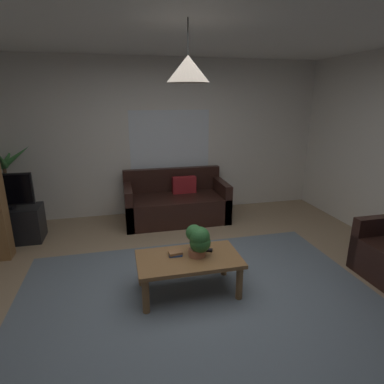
# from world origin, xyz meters

# --- Properties ---
(floor) EXTENTS (5.68, 5.31, 0.02)m
(floor) POSITION_xyz_m (0.00, 0.00, -0.01)
(floor) COLOR #9E8466
(floor) RESTS_ON ground
(rug) EXTENTS (3.69, 2.92, 0.01)m
(rug) POSITION_xyz_m (0.00, -0.20, 0.00)
(rug) COLOR slate
(rug) RESTS_ON ground
(wall_back) EXTENTS (5.80, 0.06, 2.61)m
(wall_back) POSITION_xyz_m (0.00, 2.69, 1.31)
(wall_back) COLOR silver
(wall_back) RESTS_ON ground
(ceiling) EXTENTS (5.68, 5.31, 0.02)m
(ceiling) POSITION_xyz_m (0.00, 0.00, 2.62)
(ceiling) COLOR white
(window_pane) EXTENTS (1.37, 0.01, 1.10)m
(window_pane) POSITION_xyz_m (0.17, 2.66, 1.23)
(window_pane) COLOR white
(couch_under_window) EXTENTS (1.67, 0.82, 0.82)m
(couch_under_window) POSITION_xyz_m (0.17, 2.18, 0.27)
(couch_under_window) COLOR black
(couch_under_window) RESTS_ON ground
(coffee_table) EXTENTS (1.06, 0.59, 0.41)m
(coffee_table) POSITION_xyz_m (-0.08, 0.13, 0.34)
(coffee_table) COLOR olive
(coffee_table) RESTS_ON ground
(book_on_table_0) EXTENTS (0.14, 0.11, 0.02)m
(book_on_table_0) POSITION_xyz_m (-0.20, 0.20, 0.41)
(book_on_table_0) COLOR #2D4C8C
(book_on_table_0) RESTS_ON coffee_table
(book_on_table_1) EXTENTS (0.15, 0.11, 0.03)m
(book_on_table_1) POSITION_xyz_m (-0.20, 0.20, 0.44)
(book_on_table_1) COLOR #99663F
(book_on_table_1) RESTS_ON coffee_table
(remote_on_table_0) EXTENTS (0.17, 0.11, 0.02)m
(remote_on_table_0) POSITION_xyz_m (0.13, 0.23, 0.42)
(remote_on_table_0) COLOR black
(remote_on_table_0) RESTS_ON coffee_table
(potted_plant_on_table) EXTENTS (0.25, 0.25, 0.33)m
(potted_plant_on_table) POSITION_xyz_m (0.03, 0.14, 0.59)
(potted_plant_on_table) COLOR #B77051
(potted_plant_on_table) RESTS_ON coffee_table
(tv_stand) EXTENTS (0.90, 0.44, 0.50)m
(tv_stand) POSITION_xyz_m (-2.29, 1.91, 0.25)
(tv_stand) COLOR black
(tv_stand) RESTS_ON ground
(tv) EXTENTS (0.79, 0.16, 0.50)m
(tv) POSITION_xyz_m (-2.29, 1.89, 0.75)
(tv) COLOR black
(tv) RESTS_ON tv_stand
(potted_palm_corner) EXTENTS (0.80, 0.74, 1.32)m
(potted_palm_corner) POSITION_xyz_m (-2.40, 2.44, 0.56)
(potted_palm_corner) COLOR #4C4C51
(potted_palm_corner) RESTS_ON ground
(pendant_lamp) EXTENTS (0.38, 0.38, 0.51)m
(pendant_lamp) POSITION_xyz_m (-0.08, 0.13, 2.21)
(pendant_lamp) COLOR black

